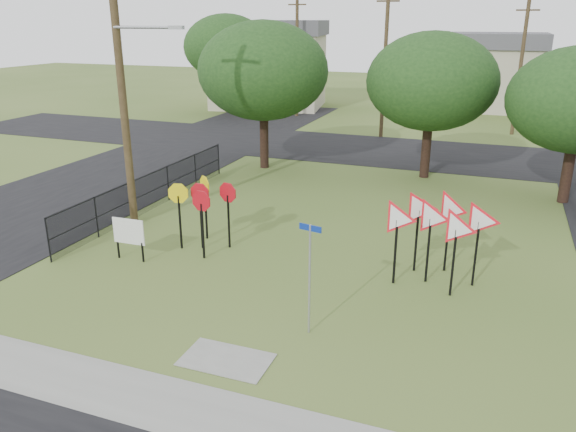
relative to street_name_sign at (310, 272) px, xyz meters
The scene contains 19 objects.
ground 2.20m from the street_name_sign, 155.83° to the left, with size 140.00×140.00×0.00m, color #415921.
sidewalk 4.16m from the street_name_sign, 110.69° to the right, with size 30.00×1.60×0.02m, color gray.
street_left 17.13m from the street_name_sign, 141.54° to the left, with size 8.00×50.00×0.02m, color black.
street_far 20.72m from the street_name_sign, 93.76° to the left, with size 60.00×8.00×0.02m, color black.
curb_pad 2.76m from the street_name_sign, 127.12° to the right, with size 2.00×1.20×0.02m, color gray.
street_name_sign is the anchor object (origin of this frame).
stop_sign_cluster 6.32m from the street_name_sign, 142.08° to the left, with size 2.15×1.84×2.27m.
yield_sign_cluster 4.73m from the street_name_sign, 58.20° to the left, with size 3.27×2.11×2.56m.
info_board 7.09m from the street_name_sign, 162.09° to the left, with size 1.11×0.06×1.38m.
utility_pole_main 10.62m from the street_name_sign, 149.28° to the left, with size 3.55×0.33×10.00m.
far_pole_a 25.01m from the street_name_sign, 97.77° to the left, with size 1.40×0.24×9.00m.
far_pole_b 29.11m from the street_name_sign, 80.78° to the left, with size 1.40×0.24×8.50m.
far_pole_c 32.78m from the street_name_sign, 110.36° to the left, with size 1.40×0.24×9.00m.
fence_run 11.31m from the street_name_sign, 142.56° to the left, with size 0.05×11.55×1.50m.
house_left 37.92m from the street_name_sign, 113.93° to the left, with size 10.58×8.88×7.20m.
house_mid 40.72m from the street_name_sign, 86.27° to the left, with size 8.40×8.40×6.20m.
tree_near_left 16.67m from the street_name_sign, 116.73° to the left, with size 6.40×6.40×7.27m.
tree_near_mid 15.89m from the street_name_sign, 87.64° to the left, with size 6.00×6.00×6.80m.
tree_far_left 35.37m from the street_name_sign, 119.55° to the left, with size 6.80×6.80×7.73m.
Camera 1 is at (5.12, -12.04, 7.24)m, focal length 35.00 mm.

